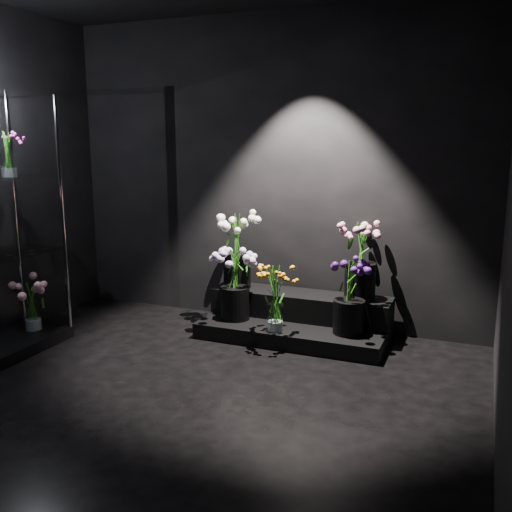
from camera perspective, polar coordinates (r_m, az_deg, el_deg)
The scene contains 10 objects.
floor at distance 3.86m, azimuth -9.63°, elevation -14.81°, with size 4.00×4.00×0.00m, color black.
wall_back at distance 5.26m, azimuth 1.45°, elevation 8.33°, with size 4.00×4.00×0.00m, color black.
display_riser at distance 5.07m, azimuth 4.09°, elevation -6.26°, with size 1.61×0.72×0.36m.
bouquet_orange_bells at distance 4.72m, azimuth 1.94°, elevation -4.21°, with size 0.27×0.27×0.55m.
bouquet_lilac at distance 5.01m, azimuth -2.11°, elevation -2.38°, with size 0.52×0.52×0.61m.
bouquet_purple at distance 4.70m, azimuth 9.34°, elevation -3.70°, with size 0.41×0.41×0.63m.
bouquet_cream_roses at distance 5.19m, azimuth -1.92°, elevation 1.14°, with size 0.52×0.52×0.68m.
bouquet_pink_roses at distance 4.89m, azimuth 10.45°, elevation -0.01°, with size 0.39×0.39×0.66m.
bouquet_case_magenta at distance 4.93m, azimuth -23.58°, elevation 9.33°, with size 0.24×0.24×0.35m.
bouquet_case_base_pink at distance 5.23m, azimuth -21.53°, elevation -4.39°, with size 0.36×0.36×0.44m.
Camera 1 is at (1.86, -2.91, 1.72)m, focal length 40.00 mm.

